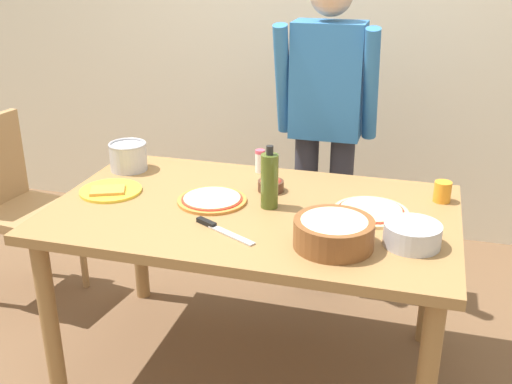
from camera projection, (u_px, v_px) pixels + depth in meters
ground at (253, 365)px, 2.75m from camera, size 8.00×8.00×0.00m
wall_back at (327, 21)px, 3.68m from camera, size 5.60×0.10×2.60m
dining_table at (253, 229)px, 2.49m from camera, size 1.60×0.96×0.76m
person_cook at (326, 118)px, 3.03m from camera, size 0.49×0.25×1.62m
chair_wooden_left at (15, 199)px, 3.11m from camera, size 0.45×0.45×0.95m
pizza_raw_on_board at (371, 211)px, 2.41m from camera, size 0.29×0.29×0.02m
pizza_cooked_on_tray at (212, 200)px, 2.52m from camera, size 0.28×0.28×0.02m
plate_with_slice at (110, 191)px, 2.61m from camera, size 0.26×0.26×0.02m
popcorn_bowl at (334, 230)px, 2.13m from camera, size 0.28×0.28×0.11m
mixing_bowl_steel at (412, 235)px, 2.15m from camera, size 0.20×0.20×0.08m
small_sauce_bowl at (271, 184)px, 2.62m from camera, size 0.11×0.11×0.06m
olive_oil_bottle at (269, 180)px, 2.43m from camera, size 0.07×0.07×0.26m
steel_pot at (128, 156)px, 2.85m from camera, size 0.17×0.17×0.13m
cup_orange at (442, 192)px, 2.51m from camera, size 0.07×0.07×0.08m
salt_shaker at (260, 161)px, 2.82m from camera, size 0.04×0.04×0.11m
chef_knife at (218, 228)px, 2.28m from camera, size 0.27×0.16×0.02m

